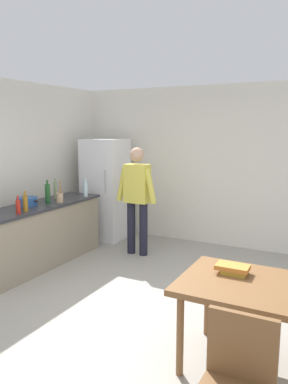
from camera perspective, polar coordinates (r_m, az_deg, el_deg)
name	(u,v)px	position (r m, az deg, el deg)	size (l,w,h in m)	color
ground_plane	(133,317)	(4.25, -1.69, -18.31)	(14.00, 14.00, 0.00)	#9E998E
wall_back	(219,166)	(6.57, 11.14, 3.80)	(6.40, 0.12, 2.70)	silver
kitchen_counter	(40,234)	(5.81, -15.29, -6.13)	(0.64, 2.20, 0.90)	gray
refrigerator	(106,189)	(6.89, -5.79, 0.40)	(0.70, 0.67, 1.80)	white
person	(137,194)	(5.92, -1.05, -0.27)	(0.70, 0.22, 1.70)	#1E1E2D
dining_table	(267,295)	(3.28, 18.02, -14.50)	(1.40, 0.90, 0.75)	brown
chair	(236,382)	(2.52, 13.69, -25.95)	(0.42, 0.42, 0.91)	brown
cooking_pot	(27,202)	(5.64, -17.13, -1.38)	(0.40, 0.28, 0.12)	#285193
utensil_jar	(60,197)	(5.76, -12.56, -0.78)	(0.11, 0.11, 0.32)	tan
bottle_oil_amber	(25,203)	(5.23, -17.39, -1.60)	(0.06, 0.06, 0.28)	#996619
bottle_wine_green	(48,193)	(5.74, -14.28, -0.19)	(0.08, 0.08, 0.34)	#1E5123
bottle_water_clear	(86,189)	(6.17, -8.77, 0.46)	(0.07, 0.07, 0.30)	silver
bottle_sauce_red	(18,207)	(5.12, -18.36, -2.10)	(0.06, 0.06, 0.24)	#B22319
bottle_vinegar_tall	(55,190)	(6.08, -13.15, 0.28)	(0.06, 0.06, 0.32)	gray
book_stack	(233,269)	(3.42, 13.26, -11.18)	(0.28, 0.17, 0.08)	gold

